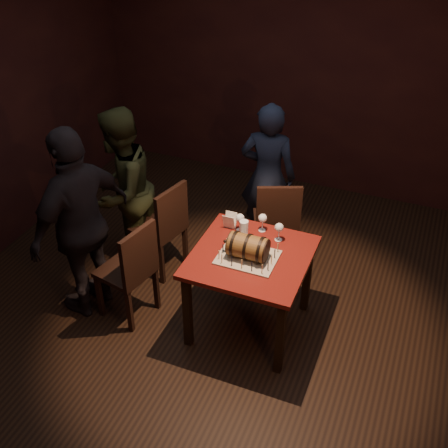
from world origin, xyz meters
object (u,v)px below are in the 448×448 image
Objects in this scene: wine_glass_left at (240,219)px; pint_of_ale at (244,229)px; person_back at (268,176)px; barrel_cake at (248,247)px; chair_left_rear at (164,225)px; chair_left_front at (132,267)px; person_left_front at (81,224)px; person_left_rear at (122,190)px; wine_glass_mid at (263,219)px; wine_glass_right at (279,228)px; pub_table at (251,266)px; chair_back at (277,220)px.

pint_of_ale is at bearing -49.04° from wine_glass_left.
person_back reaches higher than wine_glass_left.
pint_of_ale is at bearing 91.97° from person_back.
chair_left_rear is (-0.96, 0.45, -0.33)m from barrel_cake.
person_left_front is (-0.43, -0.01, 0.33)m from chair_left_front.
chair_left_rear is 0.63× the size of person_back.
wine_glass_left is 0.10× the size of person_left_rear.
chair_left_rear reaches higher than wine_glass_left.
pint_of_ale is at bearing 29.51° from chair_left_front.
wine_glass_mid is (0.17, 0.07, -0.00)m from wine_glass_left.
wine_glass_left is 0.09× the size of person_left_front.
wine_glass_right is (0.15, 0.31, 0.01)m from barrel_cake.
wine_glass_mid is 1.47m from person_left_front.
barrel_cake is 0.38× the size of chair_left_rear.
person_left_rear is (-1.21, 0.15, -0.09)m from wine_glass_left.
wine_glass_left is 1.28m from person_left_front.
pub_table is 5.59× the size of wine_glass_mid.
pub_table is 0.97× the size of chair_back.
pub_table is at bearing -22.47° from chair_left_rear.
person_left_rear is at bearing 163.24° from pub_table.
chair_back is at bearing 82.73° from pint_of_ale.
person_back is at bearing 120.85° from chair_back.
barrel_cake reaches higher than chair_left_front.
chair_back is (-0.03, 0.52, -0.34)m from wine_glass_mid.
wine_glass_right is (0.14, 0.27, 0.23)m from pub_table.
wine_glass_right is (0.16, -0.08, 0.00)m from wine_glass_mid.
person_left_rear reaches higher than wine_glass_mid.
barrel_cake is 1.37m from person_left_front.
chair_left_front is (-0.74, -0.52, -0.35)m from wine_glass_left.
chair_left_rear is 1.00× the size of chair_left_front.
person_left_front is at bearing 0.62° from person_left_rear.
chair_left_rear is 0.65m from chair_left_front.
person_back is at bearing 94.63° from wine_glass_left.
wine_glass_right is 1.24m from chair_left_front.
wine_glass_left is at bearing 127.45° from person_left_front.
person_left_front is at bearing -156.04° from wine_glass_mid.
wine_glass_left is 1.22m from person_left_rear.
person_left_front is at bearing -160.92° from wine_glass_right.
chair_left_front is (-0.88, -1.11, 0.00)m from chair_back.
person_back is at bearing 123.26° from person_left_rear.
wine_glass_right is (0.33, -0.01, 0.00)m from wine_glass_left.
wine_glass_left is 1.00× the size of wine_glass_mid.
wine_glass_right is at bearing 25.49° from chair_left_front.
chair_left_rear is 0.55× the size of person_left_front.
person_left_front is at bearing -179.08° from chair_left_front.
person_back is 1.85m from person_left_front.
pub_table is 6.00× the size of pint_of_ale.
person_left_rear is at bearing -163.79° from person_left_front.
person_left_front is (-1.50, -0.52, -0.02)m from wine_glass_right.
person_left_rear reaches higher than barrel_cake.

